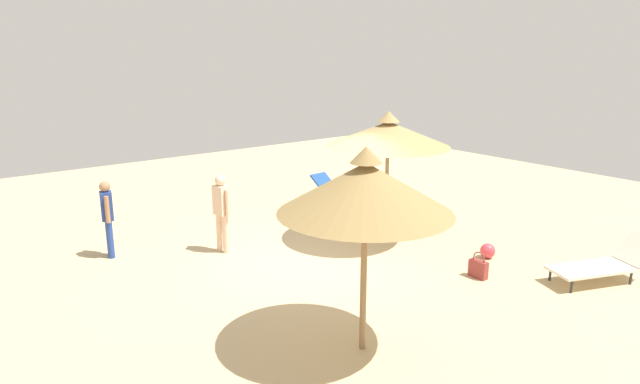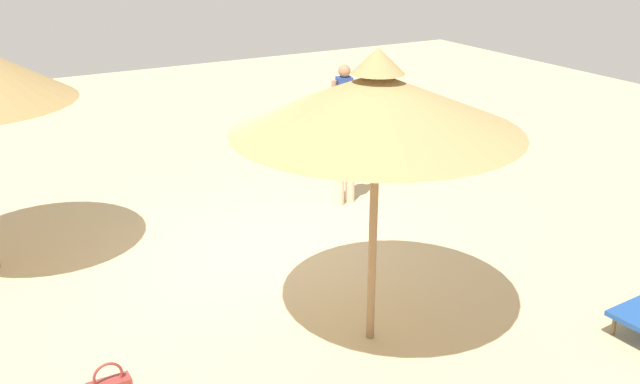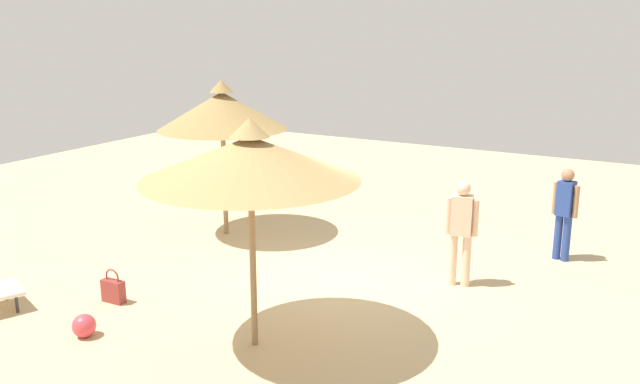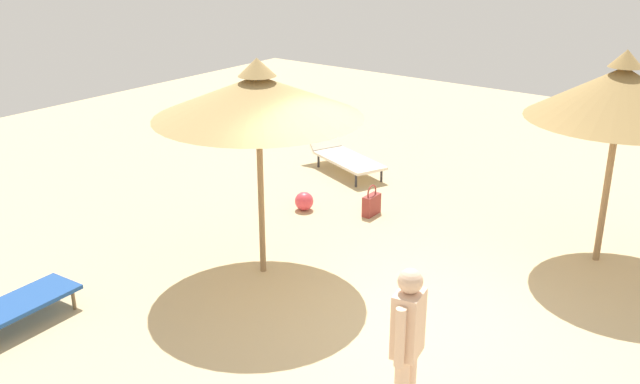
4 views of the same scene
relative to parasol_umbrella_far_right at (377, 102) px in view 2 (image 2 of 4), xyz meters
name	(u,v)px [view 2 (image 2 of 4)]	position (x,y,z in m)	size (l,w,h in m)	color
ground	(275,269)	(0.14, -1.83, -2.39)	(24.00, 24.00, 0.10)	tan
parasol_umbrella_far_right	(377,102)	(0.00, 0.00, 0.00)	(2.58, 2.58, 2.81)	olive
person_standing_near_right	(344,105)	(-2.72, -4.99, -1.47)	(0.43, 0.28, 1.55)	navy
person_standing_back	(345,141)	(-1.59, -3.08, -1.42)	(0.48, 0.27, 1.61)	beige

